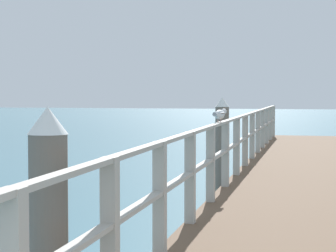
{
  "coord_description": "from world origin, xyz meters",
  "views": [
    {
      "loc": [
        0.41,
        -0.61,
        2.1
      ],
      "look_at": [
        -2.1,
        10.35,
        1.51
      ],
      "focal_mm": 69.15,
      "sensor_mm": 36.0,
      "label": 1
    }
  ],
  "objects": [
    {
      "name": "pier_railing",
      "position": [
        -1.08,
        11.85,
        1.18
      ],
      "size": [
        0.12,
        22.22,
        1.12
      ],
      "color": "#B2ADA3",
      "rests_on": "pier_deck"
    },
    {
      "name": "dock_piling_near",
      "position": [
        -1.46,
        3.7,
        1.01
      ],
      "size": [
        0.29,
        0.29,
        1.99
      ],
      "color": "#6B6056",
      "rests_on": "ground_plane"
    },
    {
      "name": "seagull_foreground",
      "position": [
        -1.08,
        9.59,
        1.75
      ],
      "size": [
        0.23,
        0.47,
        0.21
      ],
      "rotation": [
        0.0,
        0.0,
        6.03
      ],
      "color": "white",
      "rests_on": "pier_railing"
    },
    {
      "name": "dock_piling_far",
      "position": [
        -1.46,
        12.54,
        1.01
      ],
      "size": [
        0.29,
        0.29,
        1.99
      ],
      "color": "#6B6056",
      "rests_on": "ground_plane"
    },
    {
      "name": "pier_deck",
      "position": [
        0.0,
        11.85,
        0.25
      ],
      "size": [
        2.32,
        23.7,
        0.49
      ],
      "primitive_type": "cube",
      "color": "brown",
      "rests_on": "ground_plane"
    }
  ]
}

